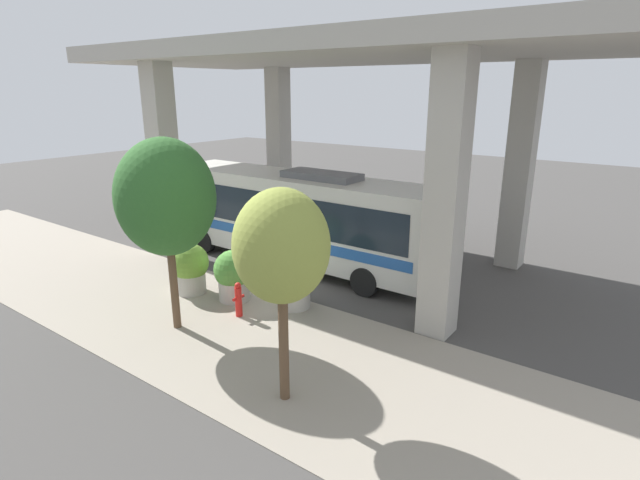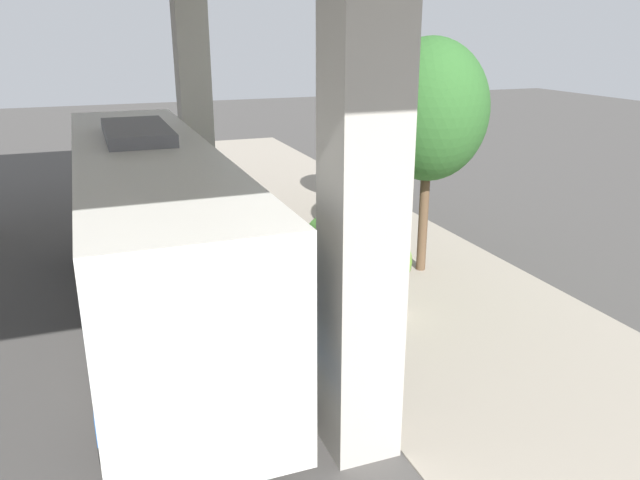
# 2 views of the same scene
# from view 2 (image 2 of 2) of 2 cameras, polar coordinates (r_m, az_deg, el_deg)

# --- Properties ---
(ground_plane) EXTENTS (80.00, 80.00, 0.00)m
(ground_plane) POSITION_cam_2_polar(r_m,az_deg,el_deg) (14.33, -4.41, -4.30)
(ground_plane) COLOR #474442
(ground_plane) RESTS_ON ground
(sidewalk_strip) EXTENTS (6.00, 40.00, 0.02)m
(sidewalk_strip) POSITION_cam_2_polar(r_m,az_deg,el_deg) (15.37, 6.38, -2.70)
(sidewalk_strip) COLOR gray
(sidewalk_strip) RESTS_ON ground
(bus) EXTENTS (2.59, 11.66, 3.76)m
(bus) POSITION_cam_2_polar(r_m,az_deg,el_deg) (12.38, -15.26, 1.38)
(bus) COLOR silver
(bus) RESTS_ON ground
(fire_hydrant) EXTENTS (0.43, 0.21, 1.11)m
(fire_hydrant) POSITION_cam_2_polar(r_m,az_deg,el_deg) (15.40, 2.45, -0.37)
(fire_hydrant) COLOR red
(fire_hydrant) RESTS_ON ground
(planter_front) EXTENTS (1.17, 1.17, 1.47)m
(planter_front) POSITION_cam_2_polar(r_m,az_deg,el_deg) (15.69, -4.05, 0.62)
(planter_front) COLOR #ADA89E
(planter_front) RESTS_ON ground
(planter_middle) EXTENTS (1.28, 1.28, 1.70)m
(planter_middle) POSITION_cam_2_polar(r_m,az_deg,el_deg) (14.11, 1.02, -0.80)
(planter_middle) COLOR #ADA89E
(planter_middle) RESTS_ON ground
(planter_back) EXTENTS (1.28, 1.28, 1.74)m
(planter_back) POSITION_cam_2_polar(r_m,az_deg,el_deg) (12.89, 5.54, -2.64)
(planter_back) COLOR #ADA89E
(planter_back) RESTS_ON ground
(street_tree_near) EXTENTS (2.02, 2.02, 4.80)m
(street_tree_near) POSITION_cam_2_polar(r_m,az_deg,el_deg) (19.14, 4.71, 12.54)
(street_tree_near) COLOR brown
(street_tree_near) RESTS_ON ground
(street_tree_far) EXTENTS (2.68, 2.68, 5.47)m
(street_tree_far) POSITION_cam_2_polar(r_m,az_deg,el_deg) (14.55, 9.95, 11.57)
(street_tree_far) COLOR brown
(street_tree_far) RESTS_ON ground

